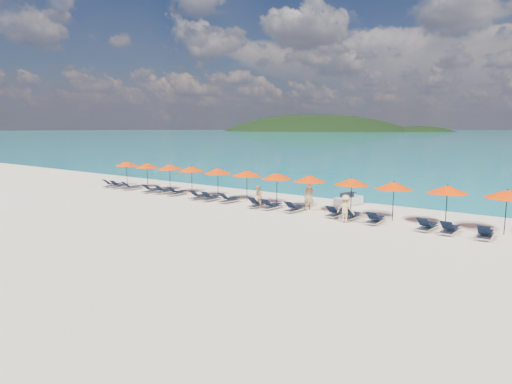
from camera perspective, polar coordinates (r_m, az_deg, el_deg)
The scene contains 37 objects.
ground at distance 24.82m, azimuth -4.15°, elevation -3.57°, with size 1400.00×1400.00×0.00m, color beige.
headland_main at distance 642.96m, azimuth 7.22°, elevation 4.64°, with size 374.00×242.00×126.50m.
headland_small at distance 603.00m, azimuth 20.72°, elevation 4.19°, with size 162.00×126.00×85.50m.
jetski at distance 29.73m, azimuth 12.20°, elevation -1.05°, with size 1.22×2.44×0.83m.
beachgoer_a at distance 27.28m, azimuth 7.10°, elevation -0.60°, with size 0.65×0.43×1.78m, color tan.
beachgoer_b at distance 27.92m, azimuth 0.29°, elevation -0.64°, with size 0.72×0.41×1.48m, color tan.
beachgoer_c at distance 24.09m, azimuth 11.84°, elevation -2.21°, with size 1.01×0.47×1.56m, color tan.
umbrella_0 at distance 40.03m, azimuth -16.90°, elevation 3.63°, with size 2.10×2.10×2.28m.
umbrella_1 at distance 37.81m, azimuth -14.33°, elevation 3.46°, with size 2.10×2.10×2.28m.
umbrella_2 at distance 35.83m, azimuth -11.44°, elevation 3.29°, with size 2.10×2.10×2.28m.
umbrella_3 at distance 33.97m, azimuth -8.59°, elevation 3.08°, with size 2.10×2.10×2.28m.
umbrella_4 at distance 31.98m, azimuth -5.11°, elevation 2.81°, with size 2.10×2.10×2.28m.
umbrella_5 at distance 30.33m, azimuth -1.22°, elevation 2.52°, with size 2.10×2.10×2.28m.
umbrella_6 at distance 28.58m, azimuth 2.81°, elevation 2.15°, with size 2.10×2.10×2.28m.
umbrella_7 at distance 27.23m, azimuth 7.21°, elevation 1.77°, with size 2.10×2.10×2.28m.
umbrella_8 at distance 26.19m, azimuth 12.64°, elevation 1.36°, with size 2.10×2.10×2.28m.
umbrella_9 at distance 25.05m, azimuth 17.92°, elevation 0.83°, with size 2.10×2.10×2.28m.
umbrella_10 at distance 24.50m, azimuth 24.17°, elevation 0.33°, with size 2.10×2.10×2.28m.
umbrella_11 at distance 24.05m, azimuth 30.51°, elevation -0.25°, with size 2.10×2.10×2.28m.
lounger_0 at distance 39.82m, azimuth -18.65°, elevation 0.94°, with size 0.64×1.71×0.66m.
lounger_1 at distance 38.90m, azimuth -17.79°, elevation 0.81°, with size 0.79×1.75×0.66m.
lounger_2 at distance 37.62m, azimuth -16.30°, elevation 0.62°, with size 0.78×1.75×0.66m.
lounger_3 at distance 35.60m, azimuth -13.75°, elevation 0.29°, with size 0.65×1.71×0.66m.
lounger_4 at distance 34.83m, azimuth -12.17°, elevation 0.17°, with size 0.64×1.71×0.66m.
lounger_5 at distance 33.75m, azimuth -10.54°, elevation -0.05°, with size 0.66×1.71×0.66m.
lounger_6 at distance 31.64m, azimuth -7.59°, elevation -0.55°, with size 0.64×1.71×0.66m.
lounger_7 at distance 30.89m, azimuth -6.03°, elevation -0.75°, with size 0.68×1.72×0.66m.
lounger_8 at distance 29.99m, azimuth -3.61°, elevation -0.99°, with size 0.79×1.75×0.66m.
lounger_9 at distance 28.18m, azimuth 0.20°, elevation -1.60°, with size 0.74×1.74×0.66m.
lounger_10 at distance 27.56m, azimuth 2.07°, elevation -1.83°, with size 0.73×1.74×0.66m.
lounger_11 at distance 26.80m, azimuth 5.14°, elevation -2.16°, with size 0.71×1.73×0.66m.
lounger_12 at distance 25.66m, azimuth 10.58°, elevation -2.75°, with size 0.66×1.71×0.66m.
lounger_13 at distance 25.11m, azimuth 12.58°, elevation -3.06°, with size 0.70×1.73×0.66m.
lounger_14 at distance 24.37m, azimuth 15.60°, elevation -3.53°, with size 0.70×1.73×0.66m.
lounger_15 at distance 23.61m, azimuth 21.84°, elevation -4.22°, with size 0.79×1.75×0.66m.
lounger_16 at distance 23.32m, azimuth 24.40°, elevation -4.52°, with size 0.70×1.73×0.66m.
lounger_17 at distance 23.05m, azimuth 28.23°, elevation -4.93°, with size 0.68×1.72×0.66m.
Camera 1 is at (15.91, -18.33, 5.21)m, focal length 30.00 mm.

